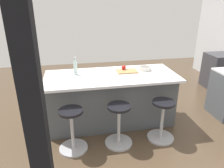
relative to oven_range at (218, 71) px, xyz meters
The scene contains 10 objects.
ground_plane 3.09m from the oven_range, 24.27° to the left, with size 8.17×8.17×0.00m, color brown.
oven_range is the anchor object (origin of this frame).
kitchen_island 3.23m from the oven_range, 21.14° to the left, with size 2.27×0.96×0.95m.
stool_by_window 2.93m from the oven_range, 38.48° to the left, with size 0.44×0.44×0.69m.
stool_middle 3.52m from the oven_range, 31.20° to the left, with size 0.44×0.44×0.69m.
stool_near_camera 4.15m from the oven_range, 26.06° to the left, with size 0.44×0.44×0.69m.
cutting_board 2.96m from the oven_range, 21.88° to the left, with size 0.36×0.24×0.02m, color tan.
apple_red 2.98m from the oven_range, 20.16° to the left, with size 0.08×0.08×0.08m, color red.
water_bottle 3.82m from the oven_range, 16.52° to the left, with size 0.06×0.06×0.31m.
fruit_bowl 2.65m from the oven_range, 24.31° to the left, with size 0.22×0.22×0.07m.
Camera 1 is at (0.86, 3.34, 2.19)m, focal length 34.29 mm.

